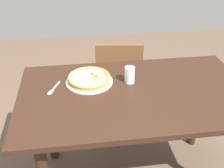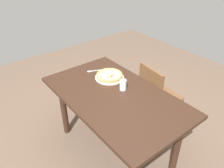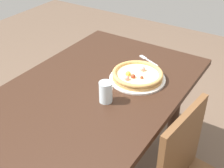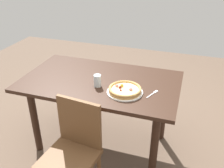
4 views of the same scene
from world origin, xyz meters
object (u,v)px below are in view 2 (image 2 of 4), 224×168
chair_near (156,95)px  fork (93,71)px  dining_table (115,104)px  drinking_glass (123,85)px  pizza (109,75)px  plate (110,77)px

chair_near → fork: size_ratio=5.54×
chair_near → fork: 0.81m
dining_table → drinking_glass: drinking_glass is taller
fork → pizza: bearing=126.9°
chair_near → dining_table: bearing=-82.9°
plate → drinking_glass: size_ratio=2.85×
dining_table → fork: fork is taller
dining_table → chair_near: bearing=-89.3°
drinking_glass → pizza: bearing=-7.3°
plate → fork: 0.24m
dining_table → fork: size_ratio=9.41×
dining_table → chair_near: (0.01, -0.65, -0.18)m
plate → drinking_glass: bearing=172.6°
pizza → fork: size_ratio=1.80×
chair_near → pizza: chair_near is taller
chair_near → plate: chair_near is taller
chair_near → drinking_glass: 0.64m
plate → chair_near: bearing=-119.3°
pizza → fork: bearing=13.5°
fork → drinking_glass: bearing=115.9°
dining_table → drinking_glass: bearing=-81.0°
pizza → plate: bearing=-29.2°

